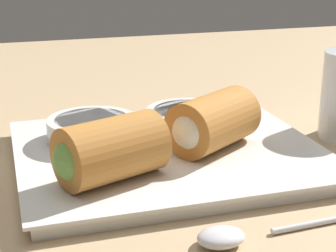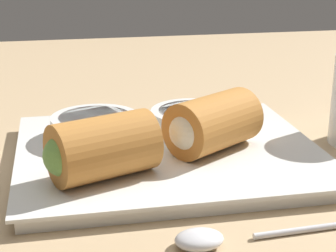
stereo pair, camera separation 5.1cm
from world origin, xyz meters
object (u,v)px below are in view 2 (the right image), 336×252
object	(u,v)px
spoon	(218,238)
dipping_bowl_far	(95,126)
dipping_bowl_near	(193,119)
serving_plate	(168,154)

from	to	relation	value
spoon	dipping_bowl_far	bearing A→B (deg)	109.15
dipping_bowl_far	spoon	size ratio (longest dim) A/B	0.59
dipping_bowl_far	dipping_bowl_near	bearing A→B (deg)	0.61
dipping_bowl_far	spoon	bearing A→B (deg)	-70.85
dipping_bowl_near	spoon	bearing A→B (deg)	-98.96
dipping_bowl_near	dipping_bowl_far	distance (cm)	10.42
dipping_bowl_near	dipping_bowl_far	size ratio (longest dim) A/B	1.00
serving_plate	dipping_bowl_near	world-z (taller)	dipping_bowl_near
serving_plate	dipping_bowl_near	xyz separation A→B (cm)	(3.64, 4.29, 1.99)
dipping_bowl_near	dipping_bowl_far	xyz separation A→B (cm)	(-10.42, -0.11, 0.00)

